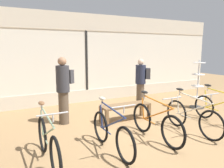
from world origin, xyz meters
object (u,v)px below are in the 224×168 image
object	(u,v)px
bicycle_left	(111,133)
bicycle_center	(155,122)
display_bench	(126,107)
customer_by_window	(63,88)
customer_near_rack	(141,81)
bicycle_right	(192,117)
bicycle_far_left	(48,142)
accessory_rack	(198,88)
bicycle_far_right	(220,109)

from	to	relation	value
bicycle_left	bicycle_center	distance (m)	1.11
display_bench	customer_by_window	world-z (taller)	customer_by_window
customer_near_rack	bicycle_center	bearing A→B (deg)	-118.42
bicycle_center	bicycle_right	world-z (taller)	bicycle_center
bicycle_right	customer_near_rack	size ratio (longest dim) A/B	1.05
bicycle_far_left	customer_by_window	xyz separation A→B (m)	(0.81, 1.91, 0.56)
bicycle_far_left	bicycle_right	distance (m)	3.29
bicycle_center	accessory_rack	size ratio (longest dim) A/B	1.07
bicycle_far_right	customer_near_rack	xyz separation A→B (m)	(-0.88, 2.37, 0.50)
bicycle_right	bicycle_far_left	bearing A→B (deg)	178.21
bicycle_far_right	customer_near_rack	bearing A→B (deg)	110.33
bicycle_left	customer_near_rack	xyz separation A→B (m)	(2.41, 2.46, 0.50)
bicycle_center	bicycle_right	xyz separation A→B (m)	(1.01, -0.08, -0.00)
bicycle_far_left	bicycle_center	size ratio (longest dim) A/B	1.01
bicycle_far_left	bicycle_right	bearing A→B (deg)	-1.79
bicycle_center	bicycle_far_right	distance (m)	2.18
bicycle_far_right	accessory_rack	xyz separation A→B (m)	(0.71, 1.37, 0.29)
bicycle_right	customer_near_rack	world-z (taller)	customer_near_rack
customer_by_window	bicycle_right	bearing A→B (deg)	-39.08
customer_by_window	bicycle_left	bearing A→B (deg)	-79.67
bicycle_far_left	display_bench	world-z (taller)	bicycle_far_left
bicycle_center	accessory_rack	world-z (taller)	accessory_rack
bicycle_left	customer_near_rack	world-z (taller)	customer_near_rack
bicycle_far_left	bicycle_far_right	bearing A→B (deg)	0.23
customer_by_window	customer_near_rack	bearing A→B (deg)	9.65
bicycle_far_left	display_bench	bearing A→B (deg)	29.76
customer_near_rack	display_bench	bearing A→B (deg)	-139.83
bicycle_far_left	display_bench	xyz separation A→B (m)	(2.35, 1.34, -0.01)
customer_by_window	bicycle_far_left	bearing A→B (deg)	-112.95
bicycle_right	customer_by_window	bearing A→B (deg)	140.92
bicycle_center	bicycle_right	distance (m)	1.02
bicycle_far_right	customer_by_window	size ratio (longest dim) A/B	0.97
bicycle_center	customer_near_rack	distance (m)	2.78
bicycle_far_left	bicycle_center	xyz separation A→B (m)	(2.28, -0.03, -0.00)
bicycle_far_right	customer_near_rack	distance (m)	2.57
accessory_rack	display_bench	xyz separation A→B (m)	(-2.81, -0.05, -0.29)
display_bench	accessory_rack	bearing A→B (deg)	0.98
bicycle_center	bicycle_far_right	size ratio (longest dim) A/B	1.02
bicycle_right	accessory_rack	bearing A→B (deg)	38.57
bicycle_left	customer_by_window	world-z (taller)	customer_by_window
display_bench	customer_by_window	xyz separation A→B (m)	(-1.54, 0.57, 0.57)
bicycle_far_left	accessory_rack	xyz separation A→B (m)	(5.17, 1.39, 0.28)
bicycle_center	display_bench	distance (m)	1.37
bicycle_far_left	customer_by_window	bearing A→B (deg)	67.05
bicycle_right	bicycle_left	bearing A→B (deg)	179.32
accessory_rack	customer_near_rack	distance (m)	1.88
accessory_rack	customer_by_window	world-z (taller)	customer_by_window
bicycle_left	bicycle_center	world-z (taller)	bicycle_center
bicycle_far_right	bicycle_left	bearing A→B (deg)	-178.33
bicycle_left	customer_by_window	xyz separation A→B (m)	(-0.36, 1.99, 0.58)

